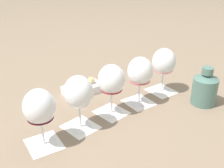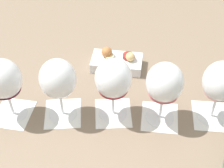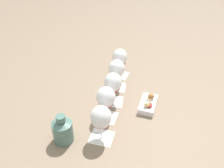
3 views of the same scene
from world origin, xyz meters
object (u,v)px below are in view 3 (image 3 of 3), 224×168
wine_glass_1 (106,98)px  ceramic_vase (63,130)px  wine_glass_3 (117,70)px  snack_dish (148,104)px  wine_glass_2 (113,84)px  wine_glass_0 (101,118)px  wine_glass_4 (120,58)px

wine_glass_1 → ceramic_vase: bearing=-179.9°
wine_glass_3 → snack_dish: size_ratio=1.04×
wine_glass_2 → ceramic_vase: size_ratio=1.24×
wine_glass_2 → wine_glass_3: 0.14m
wine_glass_0 → wine_glass_3: same height
wine_glass_2 → wine_glass_4: 0.27m
wine_glass_1 → ceramic_vase: (-0.24, -0.00, -0.06)m
wine_glass_2 → wine_glass_1: bearing=-143.1°
wine_glass_1 → snack_dish: (0.22, -0.07, -0.10)m
ceramic_vase → wine_glass_0: bearing=-34.1°
snack_dish → ceramic_vase: bearing=170.8°
wine_glass_3 → snack_dish: wine_glass_3 is taller
wine_glass_4 → wine_glass_1: bearing=-139.4°
wine_glass_2 → snack_dish: size_ratio=1.04×
ceramic_vase → snack_dish: 0.47m
wine_glass_3 → wine_glass_4: (0.10, 0.09, 0.00)m
wine_glass_0 → wine_glass_1: bearing=44.1°
wine_glass_2 → snack_dish: bearing=-50.2°
wine_glass_1 → wine_glass_3: bearing=39.6°
wine_glass_4 → ceramic_vase: bearing=-154.5°
wine_glass_0 → ceramic_vase: 0.18m
wine_glass_4 → snack_dish: size_ratio=1.04×
wine_glass_0 → wine_glass_2: same height
wine_glass_2 → snack_dish: (0.12, -0.15, -0.10)m
wine_glass_1 → wine_glass_4: bearing=40.6°
wine_glass_2 → wine_glass_0: bearing=-139.3°
ceramic_vase → snack_dish: ceramic_vase is taller
wine_glass_3 → ceramic_vase: 0.47m
wine_glass_4 → ceramic_vase: size_ratio=1.24×
wine_glass_1 → wine_glass_0: bearing=-135.9°
ceramic_vase → snack_dish: size_ratio=0.84×
wine_glass_0 → ceramic_vase: size_ratio=1.24×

